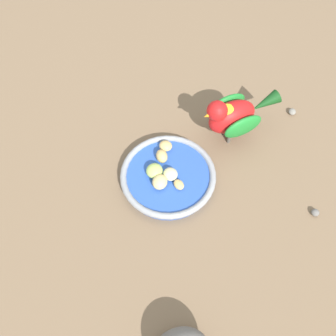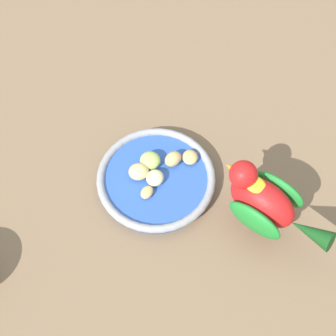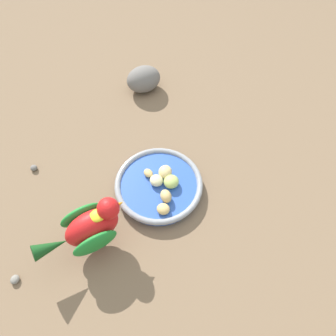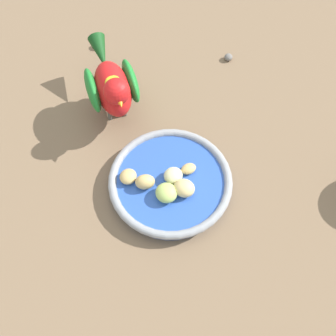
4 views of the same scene
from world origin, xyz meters
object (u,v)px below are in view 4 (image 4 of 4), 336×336
(feeding_bowl, at_px, (170,183))
(apple_piece_1, at_px, (189,169))
(pebble_0, at_px, (97,45))
(apple_piece_4, at_px, (184,188))
(apple_piece_3, at_px, (128,176))
(pebble_1, at_px, (228,57))
(parrot, at_px, (112,85))
(apple_piece_0, at_px, (173,175))
(apple_piece_2, at_px, (166,192))
(apple_piece_5, at_px, (145,182))

(feeding_bowl, height_order, apple_piece_1, apple_piece_1)
(pebble_0, bearing_deg, apple_piece_4, 64.22)
(apple_piece_3, height_order, pebble_1, apple_piece_3)
(apple_piece_1, distance_m, parrot, 0.21)
(parrot, xyz_separation_m, pebble_0, (-0.11, -0.15, -0.08))
(apple_piece_1, relative_size, pebble_1, 1.54)
(feeding_bowl, bearing_deg, apple_piece_3, -54.76)
(apple_piece_0, relative_size, pebble_1, 1.89)
(parrot, relative_size, pebble_0, 9.06)
(pebble_1, bearing_deg, apple_piece_1, 20.03)
(apple_piece_2, bearing_deg, apple_piece_3, -78.56)
(apple_piece_1, bearing_deg, apple_piece_5, -31.24)
(apple_piece_2, height_order, pebble_0, apple_piece_2)
(apple_piece_1, distance_m, apple_piece_3, 0.11)
(apple_piece_5, relative_size, pebble_1, 1.93)
(apple_piece_0, bearing_deg, apple_piece_2, 16.30)
(apple_piece_3, distance_m, pebble_0, 0.36)
(apple_piece_1, bearing_deg, apple_piece_2, -1.92)
(apple_piece_2, xyz_separation_m, pebble_0, (-0.20, -0.35, -0.03))
(feeding_bowl, relative_size, apple_piece_2, 5.77)
(apple_piece_5, relative_size, parrot, 0.19)
(apple_piece_1, bearing_deg, apple_piece_3, -43.30)
(apple_piece_0, distance_m, apple_piece_4, 0.03)
(pebble_0, bearing_deg, apple_piece_3, 51.78)
(apple_piece_1, height_order, apple_piece_4, apple_piece_4)
(apple_piece_2, xyz_separation_m, apple_piece_5, (0.01, -0.04, 0.00))
(pebble_0, bearing_deg, apple_piece_1, 68.24)
(apple_piece_1, height_order, parrot, parrot)
(apple_piece_0, xyz_separation_m, apple_piece_1, (-0.03, 0.01, -0.00))
(apple_piece_0, bearing_deg, parrot, -107.49)
(apple_piece_2, xyz_separation_m, pebble_1, (-0.35, -0.10, -0.03))
(pebble_0, bearing_deg, feeding_bowl, 62.51)
(feeding_bowl, bearing_deg, apple_piece_1, 159.40)
(apple_piece_3, bearing_deg, apple_piece_4, 113.52)
(apple_piece_0, relative_size, apple_piece_3, 1.08)
(apple_piece_3, bearing_deg, pebble_1, -175.20)
(apple_piece_3, relative_size, pebble_0, 1.52)
(apple_piece_5, bearing_deg, apple_piece_1, 148.76)
(feeding_bowl, xyz_separation_m, apple_piece_2, (0.03, 0.01, 0.02))
(apple_piece_2, xyz_separation_m, apple_piece_3, (0.01, -0.07, -0.00))
(apple_piece_4, bearing_deg, pebble_0, -115.78)
(apple_piece_1, xyz_separation_m, pebble_0, (-0.14, -0.35, -0.02))
(apple_piece_4, bearing_deg, apple_piece_2, -38.48)
(parrot, relative_size, pebble_1, 10.39)
(apple_piece_3, xyz_separation_m, apple_piece_4, (-0.04, 0.09, 0.00))
(parrot, bearing_deg, apple_piece_5, 1.60)
(pebble_0, distance_m, pebble_1, 0.29)
(apple_piece_0, bearing_deg, pebble_0, -116.51)
(apple_piece_2, xyz_separation_m, apple_piece_4, (-0.03, 0.02, 0.00))
(apple_piece_3, xyz_separation_m, pebble_0, (-0.22, -0.28, -0.03))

